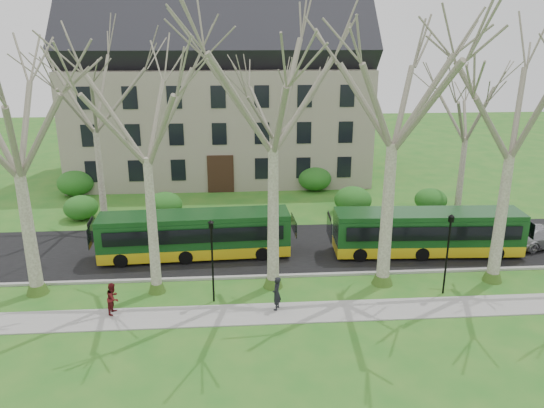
{
  "coord_description": "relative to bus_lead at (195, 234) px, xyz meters",
  "views": [
    {
      "loc": [
        -4.76,
        -25.26,
        13.26
      ],
      "look_at": [
        -2.74,
        3.0,
        3.83
      ],
      "focal_mm": 35.0,
      "sensor_mm": 36.0,
      "label": 1
    }
  ],
  "objects": [
    {
      "name": "ground",
      "position": [
        7.26,
        -4.61,
        -1.47
      ],
      "size": [
        120.0,
        120.0,
        0.0
      ],
      "primitive_type": "plane",
      "color": "#24691E",
      "rests_on": "ground"
    },
    {
      "name": "sidewalk",
      "position": [
        7.26,
        -7.11,
        -1.44
      ],
      "size": [
        70.0,
        2.0,
        0.06
      ],
      "primitive_type": "cube",
      "color": "gray",
      "rests_on": "ground"
    },
    {
      "name": "road",
      "position": [
        7.26,
        0.89,
        -1.44
      ],
      "size": [
        80.0,
        8.0,
        0.06
      ],
      "primitive_type": "cube",
      "color": "black",
      "rests_on": "ground"
    },
    {
      "name": "curb",
      "position": [
        7.26,
        -3.11,
        -1.4
      ],
      "size": [
        80.0,
        0.25,
        0.14
      ],
      "primitive_type": "cube",
      "color": "#A5A39E",
      "rests_on": "ground"
    },
    {
      "name": "building",
      "position": [
        1.26,
        19.39,
        6.6
      ],
      "size": [
        26.5,
        12.2,
        16.0
      ],
      "color": "gray",
      "rests_on": "ground"
    },
    {
      "name": "tree_row_verge",
      "position": [
        7.26,
        -4.31,
        5.53
      ],
      "size": [
        49.0,
        7.0,
        14.0
      ],
      "color": "gray",
      "rests_on": "ground"
    },
    {
      "name": "tree_row_far",
      "position": [
        5.93,
        6.39,
        4.53
      ],
      "size": [
        33.0,
        7.0,
        12.0
      ],
      "color": "gray",
      "rests_on": "ground"
    },
    {
      "name": "lamp_row",
      "position": [
        7.26,
        -5.61,
        1.1
      ],
      "size": [
        36.22,
        0.22,
        4.3
      ],
      "color": "black",
      "rests_on": "ground"
    },
    {
      "name": "hedges",
      "position": [
        2.59,
        9.39,
        -0.47
      ],
      "size": [
        30.6,
        8.6,
        2.0
      ],
      "color": "#2C5D1A",
      "rests_on": "ground"
    },
    {
      "name": "bus_lead",
      "position": [
        0.0,
        0.0,
        0.0
      ],
      "size": [
        11.39,
        2.88,
        2.82
      ],
      "primitive_type": null,
      "rotation": [
        0.0,
        0.0,
        0.05
      ],
      "color": "#123F17",
      "rests_on": "road"
    },
    {
      "name": "bus_follow",
      "position": [
        14.09,
        -0.59,
        -0.0
      ],
      "size": [
        11.35,
        2.85,
        2.81
      ],
      "primitive_type": null,
      "rotation": [
        0.0,
        0.0,
        -0.04
      ],
      "color": "#123F17",
      "rests_on": "road"
    },
    {
      "name": "sedan",
      "position": [
        21.83,
        0.01,
        -0.72
      ],
      "size": [
        5.04,
        2.9,
        1.38
      ],
      "primitive_type": "imported",
      "rotation": [
        0.0,
        0.0,
        1.79
      ],
      "color": "#ADADB2",
      "rests_on": "road"
    },
    {
      "name": "pedestrian_a",
      "position": [
        4.38,
        -6.74,
        -0.55
      ],
      "size": [
        0.59,
        0.73,
        1.72
      ],
      "primitive_type": "imported",
      "rotation": [
        0.0,
        0.0,
        -1.89
      ],
      "color": "black",
      "rests_on": "sidewalk"
    },
    {
      "name": "pedestrian_b",
      "position": [
        -3.54,
        -6.52,
        -0.62
      ],
      "size": [
        0.74,
        0.87,
        1.58
      ],
      "primitive_type": "imported",
      "rotation": [
        0.0,
        0.0,
        1.37
      ],
      "color": "#581416",
      "rests_on": "sidewalk"
    }
  ]
}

